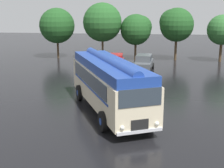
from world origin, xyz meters
name	(u,v)px	position (x,y,z in m)	size (l,w,h in m)	color
ground_plane	(122,111)	(0.00, 0.00, 0.00)	(120.00, 120.00, 0.00)	black
vintage_bus	(109,82)	(-0.83, -0.02, 1.89)	(6.49, 10.17, 3.49)	beige
car_near_left	(115,62)	(-1.98, 13.36, 0.85)	(2.18, 4.31, 1.66)	maroon
car_mid_left	(144,63)	(0.98, 13.40, 0.85)	(2.21, 4.32, 1.66)	#4C5156
tree_far_left	(56,26)	(-10.49, 20.52, 4.10)	(4.50, 4.50, 6.41)	#4C3823
tree_left_of_centre	(103,22)	(-4.32, 19.96, 4.73)	(4.79, 4.79, 7.05)	#4C3823
tree_centre	(137,29)	(-0.09, 20.36, 3.85)	(3.89, 3.81, 5.66)	#4C3823
tree_right_of_centre	(175,24)	(4.57, 20.76, 4.45)	(4.19, 4.13, 6.43)	#4C3823
tree_far_right	(222,29)	(10.05, 20.23, 3.87)	(3.60, 3.60, 5.64)	#4C3823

